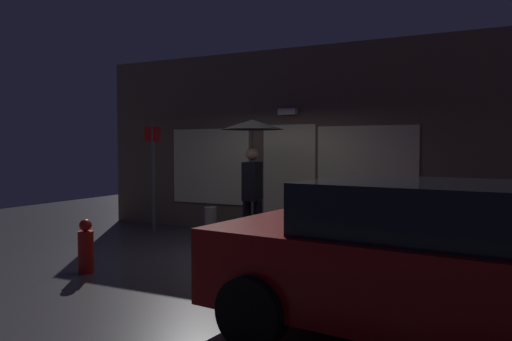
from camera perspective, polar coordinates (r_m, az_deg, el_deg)
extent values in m
plane|color=#423F44|center=(7.82, -2.25, -10.17)|extent=(18.00, 18.00, 0.00)
cube|color=brown|center=(9.76, 4.30, 3.33)|extent=(8.82, 0.30, 3.71)
cube|color=beige|center=(9.62, 3.91, -1.15)|extent=(1.10, 0.04, 2.20)
cube|color=beige|center=(10.43, -5.40, 0.51)|extent=(1.87, 0.04, 1.60)
cube|color=beige|center=(9.14, 12.86, 0.16)|extent=(1.87, 0.04, 1.60)
cube|color=white|center=(9.55, 3.75, 6.92)|extent=(0.36, 0.16, 0.12)
cylinder|color=black|center=(8.51, 0.21, -6.30)|extent=(0.15, 0.15, 0.83)
cylinder|color=black|center=(8.57, -1.08, -6.23)|extent=(0.15, 0.15, 0.83)
cube|color=black|center=(8.45, -0.44, -1.25)|extent=(0.30, 0.49, 0.67)
cube|color=silver|center=(8.53, -1.16, -1.22)|extent=(0.04, 0.14, 0.53)
cube|color=red|center=(8.53, -1.16, -1.35)|extent=(0.03, 0.05, 0.43)
sphere|color=tan|center=(8.44, -0.44, 1.99)|extent=(0.23, 0.23, 0.23)
cylinder|color=slate|center=(8.44, -0.44, 2.49)|extent=(0.02, 0.02, 1.04)
cone|color=black|center=(8.45, -0.44, 5.43)|extent=(1.09, 1.09, 0.17)
cube|color=maroon|center=(4.56, 21.74, -11.57)|extent=(4.39, 2.27, 0.72)
cube|color=black|center=(4.45, 21.87, -4.25)|extent=(2.52, 1.84, 0.45)
cylinder|color=black|center=(5.88, 9.30, -11.30)|extent=(0.66, 0.29, 0.64)
cylinder|color=black|center=(4.35, -0.51, -16.31)|extent=(0.66, 0.29, 0.64)
cylinder|color=#595B60|center=(10.23, -11.98, -0.76)|extent=(0.07, 0.07, 2.28)
cube|color=red|center=(10.20, -12.09, 4.23)|extent=(0.40, 0.02, 0.30)
cylinder|color=#9E998E|center=(8.46, 8.68, -7.03)|extent=(0.23, 0.23, 0.63)
cylinder|color=#9E998E|center=(9.43, -5.36, -6.11)|extent=(0.24, 0.24, 0.60)
cylinder|color=#B21914|center=(7.21, -19.38, -9.05)|extent=(0.21, 0.21, 0.59)
sphere|color=#B21914|center=(7.14, -19.43, -6.08)|extent=(0.17, 0.17, 0.17)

